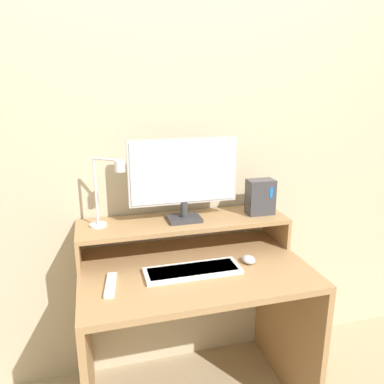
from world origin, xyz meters
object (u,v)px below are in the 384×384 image
(monitor, at_px, (183,176))
(desk_lamp, at_px, (107,190))
(router_dock, at_px, (260,197))
(keyboard, at_px, (193,271))
(mouse, at_px, (249,259))
(remote_control, at_px, (111,285))

(monitor, distance_m, desk_lamp, 0.37)
(router_dock, distance_m, keyboard, 0.55)
(keyboard, relative_size, mouse, 5.48)
(keyboard, xyz_separation_m, mouse, (0.28, 0.02, 0.01))
(mouse, distance_m, remote_control, 0.65)
(monitor, distance_m, router_dock, 0.43)
(desk_lamp, bearing_deg, remote_control, -94.39)
(desk_lamp, bearing_deg, keyboard, -34.29)
(router_dock, relative_size, keyboard, 0.42)
(mouse, bearing_deg, monitor, 139.40)
(desk_lamp, height_order, mouse, desk_lamp)
(desk_lamp, xyz_separation_m, keyboard, (0.34, -0.23, -0.34))
(desk_lamp, relative_size, remote_control, 1.72)
(monitor, bearing_deg, mouse, -40.60)
(monitor, xyz_separation_m, keyboard, (-0.02, -0.25, -0.38))
(desk_lamp, relative_size, keyboard, 0.77)
(monitor, xyz_separation_m, desk_lamp, (-0.36, -0.01, -0.04))
(keyboard, height_order, remote_control, keyboard)
(mouse, bearing_deg, remote_control, -175.51)
(mouse, bearing_deg, keyboard, -175.18)
(monitor, height_order, remote_control, monitor)
(keyboard, relative_size, remote_control, 2.22)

